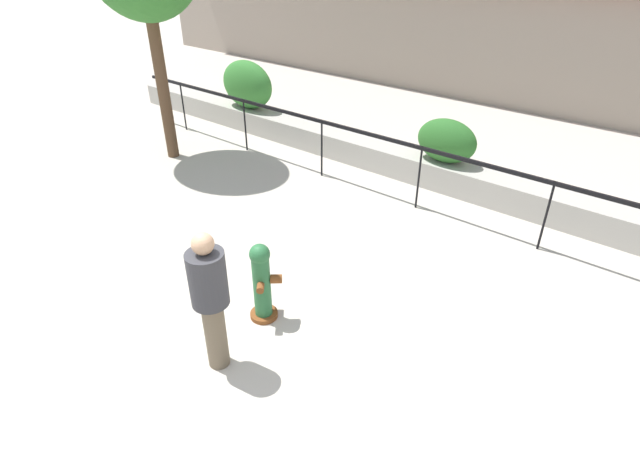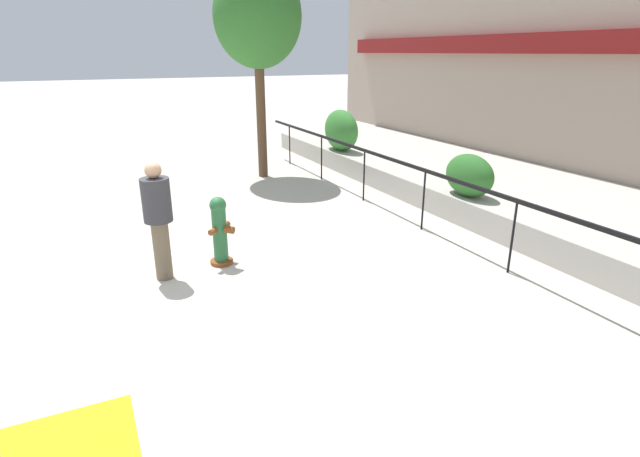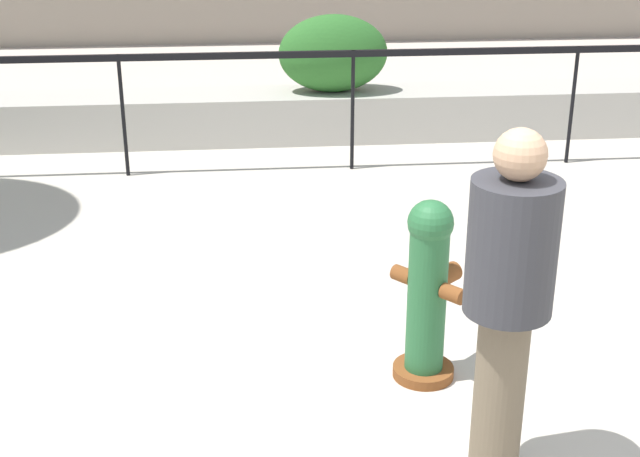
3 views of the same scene
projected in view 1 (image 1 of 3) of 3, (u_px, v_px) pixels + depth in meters
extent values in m
plane|color=beige|center=(199.00, 369.00, 5.61)|extent=(120.00, 120.00, 0.00)
cube|color=#B7B2A8|center=(446.00, 174.00, 9.49)|extent=(18.00, 0.70, 0.50)
cube|color=black|center=(422.00, 148.00, 8.31)|extent=(15.00, 0.05, 0.06)
cylinder|color=black|center=(183.00, 107.00, 12.04)|extent=(0.04, 0.04, 1.15)
cylinder|color=black|center=(245.00, 125.00, 10.89)|extent=(0.04, 0.04, 1.15)
cylinder|color=black|center=(322.00, 149.00, 9.74)|extent=(0.04, 0.04, 1.15)
cylinder|color=black|center=(419.00, 178.00, 8.59)|extent=(0.04, 0.04, 1.15)
cylinder|color=black|center=(546.00, 216.00, 7.44)|extent=(0.04, 0.04, 1.15)
ellipsoid|color=#387F33|center=(247.00, 85.00, 11.92)|extent=(1.50, 0.70, 1.13)
ellipsoid|color=#2D6B28|center=(447.00, 141.00, 9.19)|extent=(1.15, 0.63, 0.81)
cylinder|color=brown|center=(264.00, 314.00, 6.37)|extent=(0.50, 0.50, 0.06)
cylinder|color=#286638|center=(262.00, 286.00, 6.14)|extent=(0.31, 0.31, 0.85)
sphere|color=#286638|center=(260.00, 254.00, 5.90)|extent=(0.25, 0.25, 0.25)
cylinder|color=brown|center=(276.00, 279.00, 6.09)|extent=(0.18, 0.18, 0.11)
cylinder|color=brown|center=(260.00, 288.00, 5.94)|extent=(0.15, 0.15, 0.09)
cylinder|color=brown|center=(262.00, 271.00, 6.23)|extent=(0.15, 0.15, 0.09)
cylinder|color=brown|center=(163.00, 88.00, 10.15)|extent=(0.24, 0.24, 2.96)
cylinder|color=brown|center=(216.00, 334.00, 5.48)|extent=(0.32, 0.32, 0.88)
cylinder|color=#333338|center=(208.00, 279.00, 5.09)|extent=(0.53, 0.53, 0.62)
sphere|color=tan|center=(203.00, 244.00, 4.87)|extent=(0.23, 0.23, 0.23)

